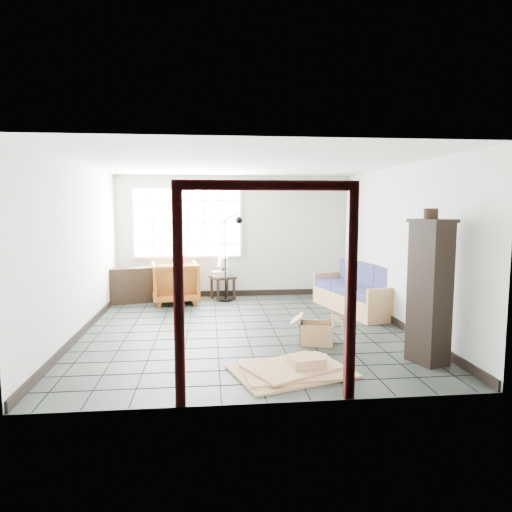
{
  "coord_description": "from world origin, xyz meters",
  "views": [
    {
      "loc": [
        -0.56,
        -7.06,
        1.96
      ],
      "look_at": [
        0.21,
        0.3,
        1.14
      ],
      "focal_mm": 32.0,
      "sensor_mm": 36.0,
      "label": 1
    }
  ],
  "objects": [
    {
      "name": "ground",
      "position": [
        0.0,
        0.0,
        0.0
      ],
      "size": [
        5.5,
        5.5,
        0.0
      ],
      "primitive_type": "plane",
      "color": "black",
      "rests_on": "ground"
    },
    {
      "name": "room_shell",
      "position": [
        0.0,
        0.03,
        1.68
      ],
      "size": [
        5.02,
        5.52,
        2.61
      ],
      "color": "silver",
      "rests_on": "ground"
    },
    {
      "name": "window_panel",
      "position": [
        -1.0,
        2.7,
        1.6
      ],
      "size": [
        2.32,
        0.08,
        1.52
      ],
      "color": "silver",
      "rests_on": "ground"
    },
    {
      "name": "doorway_trim",
      "position": [
        0.0,
        -2.7,
        1.38
      ],
      "size": [
        1.8,
        0.08,
        2.2
      ],
      "color": "#370C0D",
      "rests_on": "ground"
    },
    {
      "name": "futon_sofa",
      "position": [
        2.21,
        1.09,
        0.32
      ],
      "size": [
        1.19,
        2.1,
        0.88
      ],
      "rotation": [
        0.0,
        0.0,
        0.24
      ],
      "color": "#9E6647",
      "rests_on": "ground"
    },
    {
      "name": "armchair",
      "position": [
        -1.24,
        2.15,
        0.46
      ],
      "size": [
        1.01,
        0.96,
        0.92
      ],
      "primitive_type": "imported",
      "rotation": [
        0.0,
        0.0,
        3.29
      ],
      "color": "brown",
      "rests_on": "ground"
    },
    {
      "name": "side_table",
      "position": [
        -0.28,
        2.4,
        0.4
      ],
      "size": [
        0.58,
        0.58,
        0.49
      ],
      "rotation": [
        0.0,
        0.0,
        0.37
      ],
      "color": "black",
      "rests_on": "ground"
    },
    {
      "name": "table_lamp",
      "position": [
        -0.26,
        2.47,
        0.76
      ],
      "size": [
        0.28,
        0.28,
        0.39
      ],
      "rotation": [
        0.0,
        0.0,
        0.11
      ],
      "color": "black",
      "rests_on": "side_table"
    },
    {
      "name": "projector",
      "position": [
        -0.34,
        2.41,
        0.55
      ],
      "size": [
        0.36,
        0.31,
        0.11
      ],
      "rotation": [
        0.0,
        0.0,
        0.26
      ],
      "color": "silver",
      "rests_on": "side_table"
    },
    {
      "name": "floor_lamp",
      "position": [
        -0.09,
        2.23,
        0.97
      ],
      "size": [
        0.55,
        0.36,
        1.82
      ],
      "rotation": [
        0.0,
        0.0,
        0.33
      ],
      "color": "black",
      "rests_on": "ground"
    },
    {
      "name": "console_shelf",
      "position": [
        -2.15,
        2.25,
        0.36
      ],
      "size": [
        0.99,
        0.62,
        0.72
      ],
      "rotation": [
        0.0,
        0.0,
        0.31
      ],
      "color": "black",
      "rests_on": "ground"
    },
    {
      "name": "tall_shelf",
      "position": [
        2.15,
        -1.77,
        0.91
      ],
      "size": [
        0.51,
        0.58,
        1.8
      ],
      "rotation": [
        0.0,
        0.0,
        0.32
      ],
      "color": "black",
      "rests_on": "ground"
    },
    {
      "name": "pot",
      "position": [
        2.14,
        -1.73,
        1.86
      ],
      "size": [
        0.23,
        0.23,
        0.13
      ],
      "rotation": [
        0.0,
        0.0,
        -0.42
      ],
      "color": "black",
      "rests_on": "tall_shelf"
    },
    {
      "name": "open_box",
      "position": [
        0.96,
        -0.85,
        0.15
      ],
      "size": [
        0.8,
        0.54,
        0.42
      ],
      "rotation": [
        0.0,
        0.0,
        -0.27
      ],
      "color": "#8D6344",
      "rests_on": "ground"
    },
    {
      "name": "cardboard_pile",
      "position": [
        0.42,
        -1.95,
        0.05
      ],
      "size": [
        1.56,
        1.3,
        0.19
      ],
      "rotation": [
        0.0,
        0.0,
        0.25
      ],
      "color": "#8D6344",
      "rests_on": "ground"
    }
  ]
}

